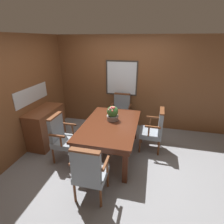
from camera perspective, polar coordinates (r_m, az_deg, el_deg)
name	(u,v)px	position (r m, az deg, el deg)	size (l,w,h in m)	color
ground_plane	(110,157)	(3.86, -0.59, -14.55)	(14.00, 14.00, 0.00)	gray
wall_back	(125,83)	(4.84, 4.20, 9.42)	(7.20, 0.08, 2.45)	brown
wall_left	(23,96)	(4.13, -27.12, 4.58)	(0.08, 7.20, 2.45)	brown
dining_table	(110,128)	(3.65, -0.55, -5.14)	(1.10, 1.72, 0.73)	#4C2314
chair_left_near	(62,136)	(3.69, -15.92, -7.64)	(0.47, 0.53, 0.98)	brown
chair_right_far	(154,129)	(3.95, 13.70, -5.29)	(0.48, 0.54, 0.98)	brown
chair_head_near	(89,171)	(2.76, -7.42, -18.57)	(0.53, 0.47, 0.98)	brown
chair_head_far	(121,110)	(4.81, 2.97, 0.57)	(0.53, 0.47, 0.98)	brown
potted_plant	(113,113)	(3.70, 0.17, -0.45)	(0.26, 0.26, 0.33)	gray
sideboard_cabinet	(46,126)	(4.43, -20.74, -4.40)	(0.49, 1.00, 0.86)	brown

